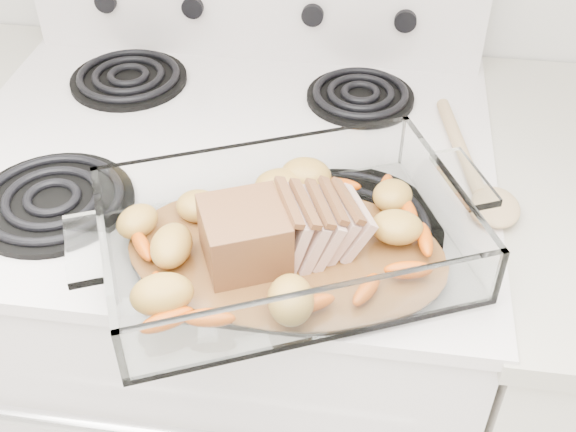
# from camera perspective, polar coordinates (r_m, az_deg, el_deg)

# --- Properties ---
(electric_range) EXTENTS (0.78, 0.70, 1.12)m
(electric_range) POSITION_cam_1_polar(r_m,az_deg,el_deg) (1.37, -4.10, -10.23)
(electric_range) COLOR white
(electric_range) RESTS_ON ground
(baking_dish) EXTENTS (0.41, 0.27, 0.08)m
(baking_dish) POSITION_cam_1_polar(r_m,az_deg,el_deg) (0.85, -0.20, -2.28)
(baking_dish) COLOR silver
(baking_dish) RESTS_ON electric_range
(pork_roast) EXTENTS (0.19, 0.09, 0.08)m
(pork_roast) POSITION_cam_1_polar(r_m,az_deg,el_deg) (0.83, -1.47, -0.99)
(pork_roast) COLOR brown
(pork_roast) RESTS_ON baking_dish
(roast_vegetables) EXTENTS (0.35, 0.19, 0.04)m
(roast_vegetables) POSITION_cam_1_polar(r_m,az_deg,el_deg) (0.87, -0.11, -0.34)
(roast_vegetables) COLOR #CE4400
(roast_vegetables) RESTS_ON baking_dish
(wooden_spoon) EXTENTS (0.10, 0.28, 0.02)m
(wooden_spoon) POSITION_cam_1_polar(r_m,az_deg,el_deg) (1.01, 14.86, 2.82)
(wooden_spoon) COLOR tan
(wooden_spoon) RESTS_ON electric_range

